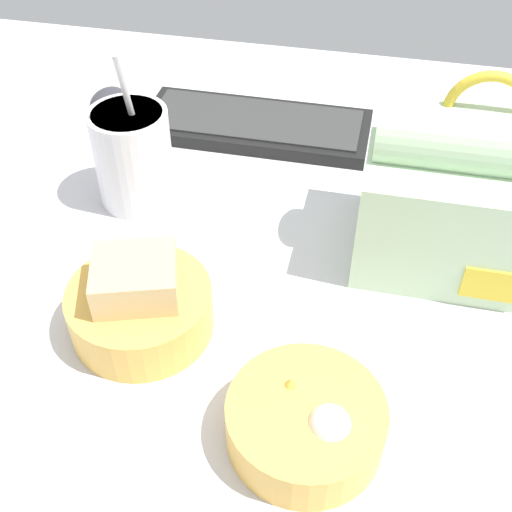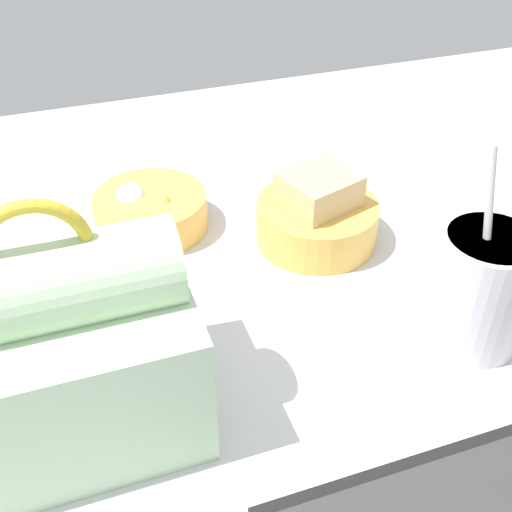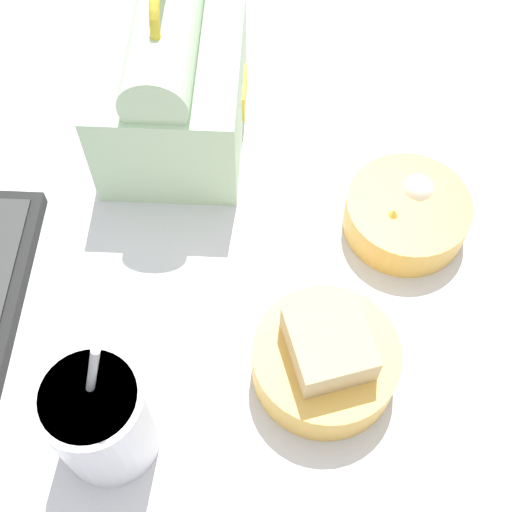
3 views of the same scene
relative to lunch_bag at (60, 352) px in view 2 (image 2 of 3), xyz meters
The scene contains 5 objects.
desk_surface 25.71cm from the lunch_bag, 159.10° to the right, with size 140.00×110.00×2.00cm.
lunch_bag is the anchor object (origin of this frame).
soup_cup 36.64cm from the lunch_bag, behind, with size 8.96×8.96×19.45cm.
bento_bowl_sandwich 34.08cm from the lunch_bag, 149.41° to the right, with size 13.75×13.75×8.51cm.
bento_bowl_snacks 28.90cm from the lunch_bag, 114.50° to the right, with size 13.12×13.12×5.71cm.
Camera 2 is at (19.71, 46.01, 45.36)cm, focal length 45.00 mm.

